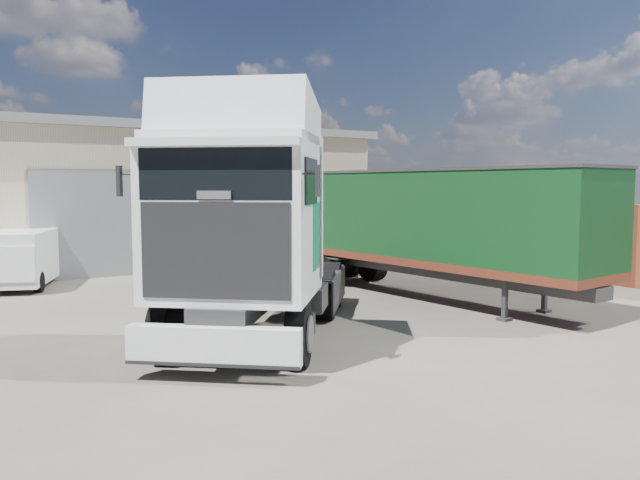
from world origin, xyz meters
TOP-DOWN VIEW (x-y plane):
  - ground at (0.00, 0.00)m, footprint 120.00×120.00m
  - brick_boundary_wall at (11.50, 6.00)m, footprint 0.35×26.00m
  - tractor_unit at (-1.30, -0.71)m, footprint 6.51×7.23m
  - box_trailer at (4.98, 1.80)m, footprint 3.41×10.71m
  - panel_van at (-4.32, 9.33)m, footprint 3.04×4.54m

SIDE VIEW (x-z plane):
  - ground at x=0.00m, z-range 0.00..0.00m
  - panel_van at x=-4.32m, z-range 0.03..1.75m
  - brick_boundary_wall at x=11.50m, z-range 0.00..2.50m
  - tractor_unit at x=-1.30m, z-range -0.38..4.45m
  - box_trailer at x=4.98m, z-range 0.38..3.88m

